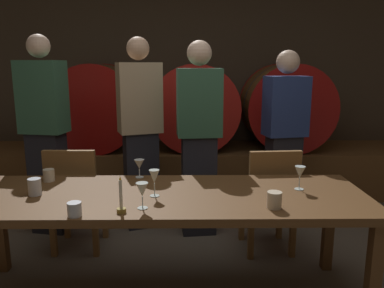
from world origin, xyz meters
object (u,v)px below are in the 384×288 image
(guest_center_left, at_px, (140,133))
(guest_center_right, at_px, (199,138))
(cup_far_left, at_px, (49,175))
(dining_table, at_px, (161,203))
(wine_barrel_center, at_px, (195,107))
(chair_left, at_px, (76,195))
(wine_glass_right, at_px, (154,178))
(wine_glass_center, at_px, (142,190))
(wine_glass_far_right, at_px, (300,173))
(cup_center_right, at_px, (74,209))
(cup_far_right, at_px, (274,200))
(wine_barrel_left, at_px, (99,107))
(guest_far_right, at_px, (284,137))
(chair_right, at_px, (270,196))
(guest_far_left, at_px, (45,134))
(wine_barrel_right, at_px, (285,107))
(candle_center, at_px, (121,202))
(wine_glass_left, at_px, (139,165))
(cup_center_left, at_px, (35,187))

(guest_center_left, distance_m, guest_center_right, 0.56)
(guest_center_right, bearing_deg, cup_far_left, 28.68)
(dining_table, xyz_separation_m, cup_far_left, (-0.80, 0.28, 0.11))
(wine_barrel_center, relative_size, guest_center_right, 0.58)
(chair_left, height_order, wine_glass_right, wine_glass_right)
(guest_center_right, relative_size, wine_glass_center, 11.40)
(wine_glass_right, distance_m, wine_glass_far_right, 0.94)
(wine_glass_right, relative_size, cup_far_left, 1.97)
(cup_center_right, distance_m, cup_far_right, 1.10)
(wine_barrel_left, relative_size, guest_far_right, 0.61)
(cup_center_right, bearing_deg, cup_far_right, 5.69)
(dining_table, relative_size, chair_right, 2.95)
(guest_far_left, height_order, wine_glass_far_right, guest_far_left)
(wine_barrel_right, relative_size, guest_far_right, 0.61)
(wine_barrel_left, relative_size, candle_center, 4.73)
(guest_far_right, height_order, cup_far_left, guest_far_right)
(guest_center_left, xyz_separation_m, wine_glass_right, (0.23, -1.21, -0.06))
(guest_far_right, height_order, candle_center, guest_far_right)
(cup_far_left, bearing_deg, wine_barrel_center, 61.36)
(dining_table, distance_m, chair_left, 1.01)
(guest_center_right, bearing_deg, wine_barrel_center, -94.99)
(dining_table, distance_m, wine_glass_far_right, 0.92)
(candle_center, xyz_separation_m, cup_center_right, (-0.24, -0.05, -0.02))
(guest_far_left, distance_m, wine_glass_far_right, 2.22)
(dining_table, bearing_deg, cup_far_left, 160.99)
(wine_barrel_left, bearing_deg, wine_glass_left, -69.41)
(chair_right, bearing_deg, guest_center_left, -30.91)
(chair_left, xyz_separation_m, wine_glass_far_right, (1.64, -0.58, 0.35))
(chair_left, height_order, cup_far_right, chair_left)
(candle_center, bearing_deg, wine_glass_right, 59.16)
(guest_center_left, height_order, cup_far_right, guest_center_left)
(guest_center_left, height_order, wine_glass_left, guest_center_left)
(wine_barrel_left, xyz_separation_m, wine_barrel_center, (1.13, 0.00, 0.00))
(wine_barrel_left, xyz_separation_m, guest_far_right, (1.96, -0.96, -0.18))
(chair_right, xyz_separation_m, wine_glass_right, (-0.87, -0.66, 0.35))
(wine_glass_right, height_order, cup_far_left, wine_glass_right)
(candle_center, height_order, cup_center_left, candle_center)
(guest_center_left, distance_m, wine_glass_left, 0.82)
(wine_barrel_center, relative_size, wine_glass_right, 5.96)
(wine_barrel_right, xyz_separation_m, cup_far_left, (-2.13, -1.93, -0.27))
(chair_right, relative_size, guest_center_left, 0.50)
(wine_barrel_center, relative_size, cup_far_right, 10.56)
(dining_table, relative_size, guest_far_right, 1.57)
(candle_center, xyz_separation_m, wine_glass_center, (0.11, 0.06, 0.05))
(wine_barrel_right, distance_m, wine_glass_center, 2.84)
(wine_glass_center, distance_m, wine_glass_far_right, 1.03)
(wine_barrel_center, relative_size, wine_barrel_right, 1.00)
(guest_far_left, distance_m, guest_center_left, 0.84)
(guest_center_right, height_order, wine_glass_right, guest_center_right)
(wine_barrel_left, distance_m, guest_far_right, 2.19)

